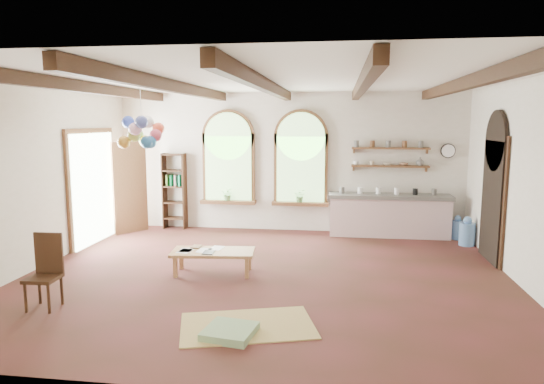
% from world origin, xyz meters
% --- Properties ---
extents(floor, '(8.00, 8.00, 0.00)m').
position_xyz_m(floor, '(0.00, 0.00, 0.00)').
color(floor, '#572423').
rests_on(floor, ground).
extents(ceiling_beams, '(6.20, 6.80, 0.18)m').
position_xyz_m(ceiling_beams, '(0.00, 0.00, 3.10)').
color(ceiling_beams, '#362111').
rests_on(ceiling_beams, ceiling).
extents(window_left, '(1.30, 0.28, 2.20)m').
position_xyz_m(window_left, '(-1.40, 3.43, 1.63)').
color(window_left, brown).
rests_on(window_left, floor).
extents(window_right, '(1.30, 0.28, 2.20)m').
position_xyz_m(window_right, '(0.30, 3.43, 1.63)').
color(window_right, brown).
rests_on(window_right, floor).
extents(left_doorway, '(0.10, 1.90, 2.50)m').
position_xyz_m(left_doorway, '(-3.95, 1.80, 1.15)').
color(left_doorway, brown).
rests_on(left_doorway, floor).
extents(right_doorway, '(0.10, 1.30, 2.40)m').
position_xyz_m(right_doorway, '(3.95, 1.50, 1.10)').
color(right_doorway, black).
rests_on(right_doorway, floor).
extents(kitchen_counter, '(2.68, 0.62, 0.94)m').
position_xyz_m(kitchen_counter, '(2.30, 3.20, 0.48)').
color(kitchen_counter, beige).
rests_on(kitchen_counter, floor).
extents(wall_shelf_lower, '(1.70, 0.24, 0.04)m').
position_xyz_m(wall_shelf_lower, '(2.30, 3.38, 1.55)').
color(wall_shelf_lower, brown).
rests_on(wall_shelf_lower, wall_back).
extents(wall_shelf_upper, '(1.70, 0.24, 0.04)m').
position_xyz_m(wall_shelf_upper, '(2.30, 3.38, 1.95)').
color(wall_shelf_upper, brown).
rests_on(wall_shelf_upper, wall_back).
extents(wall_clock, '(0.32, 0.04, 0.32)m').
position_xyz_m(wall_clock, '(3.55, 3.45, 1.90)').
color(wall_clock, black).
rests_on(wall_clock, wall_back).
extents(bookshelf, '(0.53, 0.32, 1.80)m').
position_xyz_m(bookshelf, '(-2.70, 3.32, 0.90)').
color(bookshelf, '#362111').
rests_on(bookshelf, floor).
extents(coffee_table, '(1.43, 0.76, 0.39)m').
position_xyz_m(coffee_table, '(-0.90, 0.02, 0.35)').
color(coffee_table, tan).
rests_on(coffee_table, floor).
extents(side_chair, '(0.42, 0.42, 1.02)m').
position_xyz_m(side_chair, '(-2.80, -1.78, 0.29)').
color(side_chair, '#362111').
rests_on(side_chair, floor).
extents(floor_mat, '(1.87, 1.45, 0.02)m').
position_xyz_m(floor_mat, '(0.07, -2.00, 0.01)').
color(floor_mat, tan).
rests_on(floor_mat, floor).
extents(floor_cushion, '(0.66, 0.66, 0.10)m').
position_xyz_m(floor_cushion, '(-0.09, -2.30, 0.05)').
color(floor_cushion, '#80A16F').
rests_on(floor_cushion, floor).
extents(water_jug_a, '(0.27, 0.27, 0.53)m').
position_xyz_m(water_jug_a, '(3.75, 3.09, 0.23)').
color(water_jug_a, '#5C8CC6').
rests_on(water_jug_a, floor).
extents(water_jug_b, '(0.31, 0.31, 0.61)m').
position_xyz_m(water_jug_b, '(3.82, 2.56, 0.26)').
color(water_jug_b, '#5C8CC6').
rests_on(water_jug_b, floor).
extents(balloon_cluster, '(0.74, 0.78, 1.14)m').
position_xyz_m(balloon_cluster, '(-2.41, 0.80, 2.34)').
color(balloon_cluster, white).
rests_on(balloon_cluster, floor).
extents(table_book, '(0.16, 0.23, 0.02)m').
position_xyz_m(table_book, '(-1.32, 0.21, 0.40)').
color(table_book, olive).
rests_on(table_book, coffee_table).
extents(tablet, '(0.19, 0.26, 0.01)m').
position_xyz_m(tablet, '(-0.94, -0.11, 0.40)').
color(tablet, black).
rests_on(tablet, coffee_table).
extents(potted_plant_left, '(0.27, 0.23, 0.30)m').
position_xyz_m(potted_plant_left, '(-1.40, 3.32, 0.85)').
color(potted_plant_left, '#598C4C').
rests_on(potted_plant_left, window_left).
extents(potted_plant_right, '(0.27, 0.23, 0.30)m').
position_xyz_m(potted_plant_right, '(0.30, 3.32, 0.85)').
color(potted_plant_right, '#598C4C').
rests_on(potted_plant_right, window_right).
extents(shelf_cup_a, '(0.12, 0.10, 0.10)m').
position_xyz_m(shelf_cup_a, '(1.55, 3.38, 1.62)').
color(shelf_cup_a, white).
rests_on(shelf_cup_a, wall_shelf_lower).
extents(shelf_cup_b, '(0.10, 0.10, 0.09)m').
position_xyz_m(shelf_cup_b, '(1.90, 3.38, 1.62)').
color(shelf_cup_b, beige).
rests_on(shelf_cup_b, wall_shelf_lower).
extents(shelf_bowl_a, '(0.22, 0.22, 0.05)m').
position_xyz_m(shelf_bowl_a, '(2.25, 3.38, 1.60)').
color(shelf_bowl_a, beige).
rests_on(shelf_bowl_a, wall_shelf_lower).
extents(shelf_bowl_b, '(0.20, 0.20, 0.06)m').
position_xyz_m(shelf_bowl_b, '(2.60, 3.38, 1.60)').
color(shelf_bowl_b, '#8C664C').
rests_on(shelf_bowl_b, wall_shelf_lower).
extents(shelf_vase, '(0.18, 0.18, 0.19)m').
position_xyz_m(shelf_vase, '(2.95, 3.38, 1.67)').
color(shelf_vase, slate).
rests_on(shelf_vase, wall_shelf_lower).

